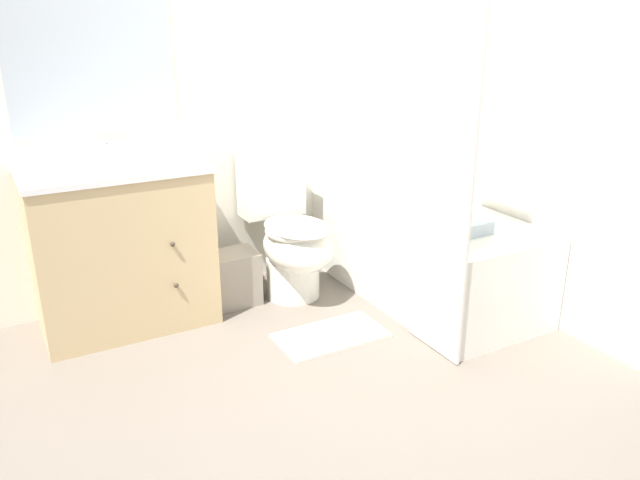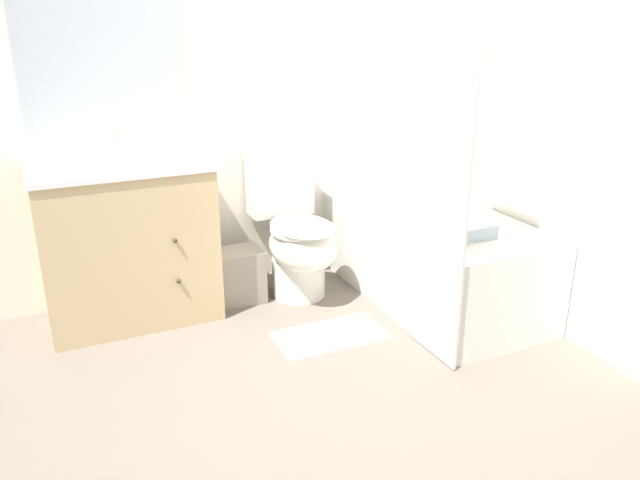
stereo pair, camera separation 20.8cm
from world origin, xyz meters
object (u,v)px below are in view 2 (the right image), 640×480
at_px(toilet, 296,236).
at_px(bath_mat, 330,336).
at_px(soap_dispenser, 185,141).
at_px(wastebasket, 239,276).
at_px(vanity_cabinet, 128,241).
at_px(bath_towel_folded, 463,231).
at_px(sink_faucet, 114,150).
at_px(hand_towel_folded, 56,168).
at_px(tissue_box, 125,150).
at_px(bathtub, 431,255).

height_order(toilet, bath_mat, toilet).
height_order(toilet, soap_dispenser, soap_dispenser).
height_order(wastebasket, bath_mat, wastebasket).
xyz_separation_m(vanity_cabinet, bath_towel_folded, (1.53, -0.88, 0.11)).
bearing_deg(vanity_cabinet, wastebasket, -5.26).
relative_size(toilet, bath_mat, 1.44).
bearing_deg(bath_towel_folded, vanity_cabinet, 150.07).
distance_m(sink_faucet, hand_towel_folded, 0.42).
xyz_separation_m(wastebasket, bath_towel_folded, (0.93, -0.82, 0.40)).
height_order(wastebasket, hand_towel_folded, hand_towel_folded).
bearing_deg(soap_dispenser, wastebasket, -12.77).
relative_size(sink_faucet, wastebasket, 0.46).
distance_m(vanity_cabinet, tissue_box, 0.49).
bearing_deg(vanity_cabinet, soap_dispenser, 0.13).
bearing_deg(toilet, wastebasket, 172.08).
bearing_deg(bathtub, toilet, 151.70).
xyz_separation_m(toilet, bath_mat, (-0.06, -0.58, -0.36)).
relative_size(wastebasket, bath_towel_folded, 1.04).
bearing_deg(hand_towel_folded, soap_dispenser, 9.88).
xyz_separation_m(tissue_box, bath_towel_folded, (1.48, -0.96, -0.36)).
distance_m(hand_towel_folded, bath_mat, 1.59).
xyz_separation_m(sink_faucet, hand_towel_folded, (-0.31, -0.29, -0.01)).
xyz_separation_m(toilet, wastebasket, (-0.34, 0.05, -0.21)).
bearing_deg(bath_towel_folded, toilet, 127.29).
bearing_deg(bath_mat, bath_towel_folded, -16.48).
bearing_deg(toilet, bath_towel_folded, -52.71).
relative_size(tissue_box, bath_mat, 0.25).
distance_m(toilet, hand_towel_folded, 1.35).
bearing_deg(bath_towel_folded, bathtub, 75.51).
distance_m(toilet, bathtub, 0.80).
bearing_deg(tissue_box, toilet, -11.97).
relative_size(hand_towel_folded, bath_towel_folded, 0.69).
height_order(sink_faucet, soap_dispenser, soap_dispenser).
height_order(vanity_cabinet, wastebasket, vanity_cabinet).
xyz_separation_m(tissue_box, hand_towel_folded, (-0.35, -0.20, -0.02)).
bearing_deg(hand_towel_folded, tissue_box, 29.38).
height_order(sink_faucet, bath_mat, sink_faucet).
bearing_deg(tissue_box, soap_dispenser, -15.79).
height_order(vanity_cabinet, sink_faucet, sink_faucet).
bearing_deg(hand_towel_folded, toilet, 0.51).
bearing_deg(hand_towel_folded, bath_towel_folded, -22.67).
relative_size(toilet, hand_towel_folded, 3.90).
distance_m(toilet, soap_dispenser, 0.84).
bearing_deg(hand_towel_folded, wastebasket, 3.73).
relative_size(bathtub, soap_dispenser, 7.73).
bearing_deg(tissue_box, wastebasket, -14.45).
height_order(bathtub, wastebasket, bathtub).
relative_size(toilet, bath_towel_folded, 2.71).
xyz_separation_m(vanity_cabinet, sink_faucet, (-0.00, 0.18, 0.46)).
bearing_deg(wastebasket, hand_towel_folded, -176.27).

